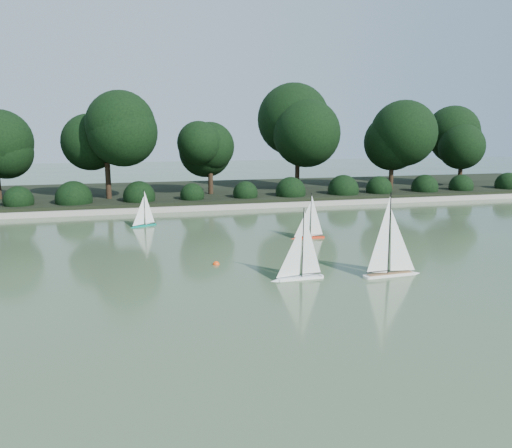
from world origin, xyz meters
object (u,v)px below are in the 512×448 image
at_px(sailboat_white_a, 296,268).
at_px(sailboat_orange, 307,231).
at_px(sailboat_white_b, 395,262).
at_px(sailboat_teal, 142,220).
at_px(race_buoy, 216,265).

height_order(sailboat_white_a, sailboat_orange, sailboat_white_a).
distance_m(sailboat_white_a, sailboat_white_b, 1.98).
bearing_deg(sailboat_white_b, sailboat_teal, 124.68).
xyz_separation_m(sailboat_white_b, sailboat_teal, (-4.58, 6.62, -0.08)).
bearing_deg(sailboat_orange, race_buoy, -144.62).
xyz_separation_m(sailboat_white_a, sailboat_teal, (-2.61, 6.37, -0.05)).
height_order(sailboat_white_a, sailboat_teal, sailboat_white_a).
relative_size(sailboat_white_a, race_buoy, 10.13).
xyz_separation_m(sailboat_white_a, sailboat_orange, (1.54, 3.48, -0.03)).
relative_size(sailboat_white_a, sailboat_orange, 1.15).
xyz_separation_m(sailboat_white_a, sailboat_white_b, (1.97, -0.25, 0.04)).
relative_size(sailboat_white_a, sailboat_white_b, 0.84).
distance_m(sailboat_white_a, sailboat_orange, 3.81).
bearing_deg(sailboat_white_b, sailboat_white_a, 172.81).
xyz_separation_m(sailboat_orange, race_buoy, (-2.82, -2.00, -0.20)).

